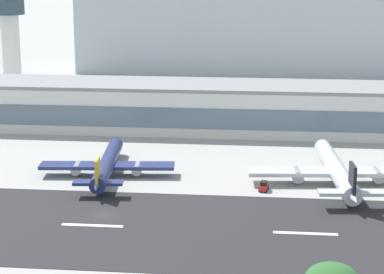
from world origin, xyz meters
TOP-DOWN VIEW (x-y plane):
  - ground_plane at (0.00, 0.00)m, footprint 1400.00×1400.00m
  - runway_strip at (0.00, -5.89)m, footprint 800.00×41.77m
  - runway_centreline_dash_4 at (-0.87, -5.89)m, footprint 12.00×1.20m
  - runway_centreline_dash_5 at (39.76, -5.89)m, footprint 12.00×1.20m
  - terminal_building at (19.31, 76.39)m, footprint 165.71×22.63m
  - control_tower at (-56.38, 111.33)m, footprint 11.59×11.59m
  - distant_hotel_block at (19.87, 191.86)m, footprint 140.92×35.66m
  - airliner_gold_tail_gate_1 at (-4.98, 26.45)m, footprint 31.85×40.79m
  - airliner_black_tail_gate_2 at (47.99, 25.74)m, footprint 40.38×45.53m
  - service_baggage_tug_0 at (31.60, 19.53)m, footprint 2.32×3.42m

SIDE VIEW (x-z plane):
  - ground_plane at x=0.00m, z-range 0.00..0.00m
  - runway_strip at x=0.00m, z-range 0.00..0.08m
  - runway_centreline_dash_4 at x=-0.87m, z-range 0.08..0.09m
  - runway_centreline_dash_5 at x=39.76m, z-range 0.08..0.09m
  - service_baggage_tug_0 at x=31.60m, z-range -0.05..2.15m
  - airliner_gold_tail_gate_1 at x=-4.98m, z-range -1.54..6.98m
  - airliner_black_tail_gate_2 at x=47.99m, z-range -1.73..7.78m
  - terminal_building at x=19.31m, z-range 0.00..13.85m
  - distant_hotel_block at x=19.87m, z-range 0.00..32.78m
  - control_tower at x=-56.38m, z-range 4.12..41.53m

